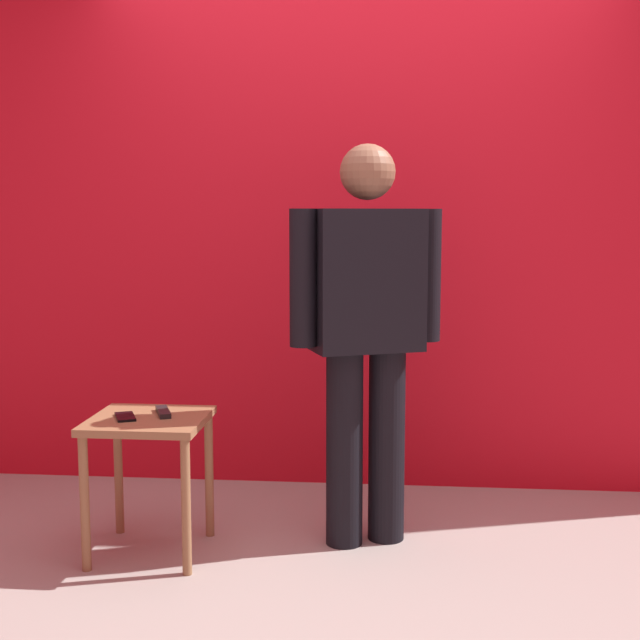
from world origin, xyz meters
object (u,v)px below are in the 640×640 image
at_px(side_table, 149,442).
at_px(tv_remote, 163,412).
at_px(standing_person, 366,324).
at_px(cell_phone, 125,417).

height_order(side_table, tv_remote, tv_remote).
bearing_deg(standing_person, side_table, -166.77).
distance_m(side_table, tv_remote, 0.13).
xyz_separation_m(side_table, tv_remote, (0.05, 0.05, 0.11)).
bearing_deg(cell_phone, tv_remote, 5.07).
bearing_deg(side_table, standing_person, 13.23).
height_order(standing_person, cell_phone, standing_person).
relative_size(standing_person, side_table, 2.92).
bearing_deg(side_table, tv_remote, 45.83).
height_order(cell_phone, tv_remote, tv_remote).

